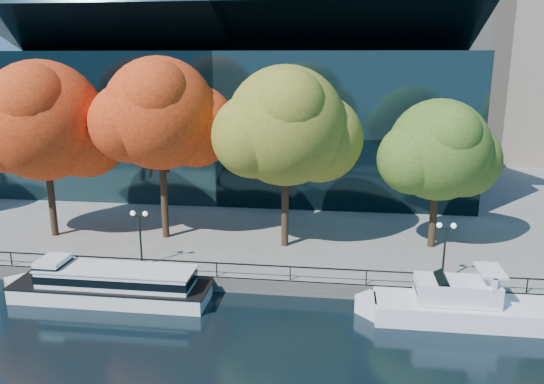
# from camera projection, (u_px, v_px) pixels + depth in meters

# --- Properties ---
(ground) EXTENTS (160.00, 160.00, 0.00)m
(ground) POSITION_uv_depth(u_px,v_px,m) (205.00, 312.00, 33.12)
(ground) COLOR black
(ground) RESTS_ON ground
(promenade) EXTENTS (90.00, 67.08, 1.00)m
(promenade) POSITION_uv_depth(u_px,v_px,m) (276.00, 177.00, 67.93)
(promenade) COLOR slate
(promenade) RESTS_ON ground
(railing) EXTENTS (88.20, 0.08, 0.99)m
(railing) POSITION_uv_depth(u_px,v_px,m) (217.00, 263.00, 35.76)
(railing) COLOR black
(railing) RESTS_ON promenade
(convention_building) EXTENTS (50.00, 24.57, 21.43)m
(convention_building) POSITION_uv_depth(u_px,v_px,m) (238.00, 118.00, 62.04)
(convention_building) COLOR black
(convention_building) RESTS_ON ground
(tour_boat) EXTENTS (14.23, 3.17, 2.70)m
(tour_boat) POSITION_uv_depth(u_px,v_px,m) (105.00, 283.00, 34.51)
(tour_boat) COLOR silver
(tour_boat) RESTS_ON ground
(cruiser_near) EXTENTS (11.79, 3.04, 3.42)m
(cruiser_near) POSITION_uv_depth(u_px,v_px,m) (456.00, 304.00, 31.75)
(cruiser_near) COLOR white
(cruiser_near) RESTS_ON ground
(tree_1) EXTENTS (11.92, 9.77, 14.31)m
(tree_1) POSITION_uv_depth(u_px,v_px,m) (45.00, 123.00, 41.90)
(tree_1) COLOR black
(tree_1) RESTS_ON promenade
(tree_2) EXTENTS (11.05, 9.06, 14.58)m
(tree_2) POSITION_uv_depth(u_px,v_px,m) (162.00, 116.00, 41.31)
(tree_2) COLOR black
(tree_2) RESTS_ON promenade
(tree_3) EXTENTS (11.28, 9.25, 13.96)m
(tree_3) POSITION_uv_depth(u_px,v_px,m) (288.00, 129.00, 39.52)
(tree_3) COLOR black
(tree_3) RESTS_ON promenade
(tree_4) EXTENTS (9.58, 7.86, 11.51)m
(tree_4) POSITION_uv_depth(u_px,v_px,m) (441.00, 152.00, 39.73)
(tree_4) COLOR black
(tree_4) RESTS_ON promenade
(lamp_1) EXTENTS (1.26, 0.36, 4.03)m
(lamp_1) POSITION_uv_depth(u_px,v_px,m) (140.00, 225.00, 37.18)
(lamp_1) COLOR black
(lamp_1) RESTS_ON promenade
(lamp_2) EXTENTS (1.26, 0.36, 4.03)m
(lamp_2) POSITION_uv_depth(u_px,v_px,m) (445.00, 238.00, 34.55)
(lamp_2) COLOR black
(lamp_2) RESTS_ON promenade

